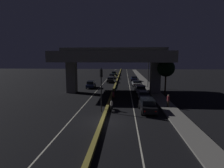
{
  "coord_description": "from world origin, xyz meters",
  "views": [
    {
      "loc": [
        2.25,
        -17.46,
        6.52
      ],
      "look_at": [
        -0.29,
        17.98,
        1.47
      ],
      "focal_mm": 28.0,
      "sensor_mm": 36.0,
      "label": 1
    }
  ],
  "objects_px": {
    "traffic_light_left_of_median": "(101,82)",
    "street_lamp": "(147,66)",
    "pedestrian_on_sidewalk": "(168,101)",
    "car_black_second_oncoming": "(110,80)",
    "car_silver_third": "(140,89)",
    "motorcycle_white_filtering_far": "(116,89)",
    "car_grey_second": "(144,95)",
    "car_dark_green_fourth_oncoming": "(114,73)",
    "car_silver_fourth": "(136,83)",
    "car_silver_third_oncoming": "(112,76)",
    "car_dark_blue_fifth": "(134,79)",
    "motorcycle_red_filtering_mid": "(113,95)",
    "car_black_lead": "(147,105)",
    "motorcycle_black_filtering_near": "(112,106)",
    "car_dark_blue_lead_oncoming": "(91,84)"
  },
  "relations": [
    {
      "from": "car_silver_third_oncoming",
      "to": "pedestrian_on_sidewalk",
      "type": "relative_size",
      "value": 2.52
    },
    {
      "from": "traffic_light_left_of_median",
      "to": "car_dark_green_fourth_oncoming",
      "type": "distance_m",
      "value": 50.22
    },
    {
      "from": "traffic_light_left_of_median",
      "to": "car_silver_fourth",
      "type": "xyz_separation_m",
      "value": [
        5.65,
        21.55,
        -3.03
      ]
    },
    {
      "from": "car_dark_green_fourth_oncoming",
      "to": "motorcycle_red_filtering_mid",
      "type": "xyz_separation_m",
      "value": [
        2.41,
        -43.2,
        -0.2
      ]
    },
    {
      "from": "pedestrian_on_sidewalk",
      "to": "car_grey_second",
      "type": "bearing_deg",
      "value": 124.0
    },
    {
      "from": "car_grey_second",
      "to": "car_dark_blue_fifth",
      "type": "xyz_separation_m",
      "value": [
        -0.2,
        23.85,
        0.03
      ]
    },
    {
      "from": "traffic_light_left_of_median",
      "to": "car_silver_third",
      "type": "distance_m",
      "value": 14.39
    },
    {
      "from": "motorcycle_black_filtering_near",
      "to": "motorcycle_red_filtering_mid",
      "type": "height_order",
      "value": "motorcycle_red_filtering_mid"
    },
    {
      "from": "car_grey_second",
      "to": "car_dark_green_fourth_oncoming",
      "type": "xyz_separation_m",
      "value": [
        -7.28,
        43.64,
        0.04
      ]
    },
    {
      "from": "traffic_light_left_of_median",
      "to": "street_lamp",
      "type": "xyz_separation_m",
      "value": [
        7.94,
        18.77,
        1.18
      ]
    },
    {
      "from": "car_silver_third",
      "to": "car_black_second_oncoming",
      "type": "distance_m",
      "value": 16.38
    },
    {
      "from": "car_silver_fourth",
      "to": "car_silver_third_oncoming",
      "type": "bearing_deg",
      "value": 20.9
    },
    {
      "from": "car_dark_blue_fifth",
      "to": "motorcycle_red_filtering_mid",
      "type": "distance_m",
      "value": 23.87
    },
    {
      "from": "car_silver_third_oncoming",
      "to": "car_dark_green_fourth_oncoming",
      "type": "relative_size",
      "value": 0.94
    },
    {
      "from": "car_dark_green_fourth_oncoming",
      "to": "motorcycle_white_filtering_far",
      "type": "relative_size",
      "value": 2.3
    },
    {
      "from": "traffic_light_left_of_median",
      "to": "car_dark_blue_fifth",
      "type": "relative_size",
      "value": 1.3
    },
    {
      "from": "car_silver_third",
      "to": "car_dark_blue_fifth",
      "type": "distance_m",
      "value": 17.57
    },
    {
      "from": "traffic_light_left_of_median",
      "to": "car_grey_second",
      "type": "bearing_deg",
      "value": 47.62
    },
    {
      "from": "car_dark_blue_lead_oncoming",
      "to": "car_silver_third_oncoming",
      "type": "height_order",
      "value": "car_silver_third_oncoming"
    },
    {
      "from": "car_dark_blue_fifth",
      "to": "car_silver_third",
      "type": "bearing_deg",
      "value": -178.44
    },
    {
      "from": "motorcycle_white_filtering_far",
      "to": "car_grey_second",
      "type": "bearing_deg",
      "value": -139.07
    },
    {
      "from": "street_lamp",
      "to": "car_black_lead",
      "type": "bearing_deg",
      "value": -96.78
    },
    {
      "from": "car_black_second_oncoming",
      "to": "car_dark_green_fourth_oncoming",
      "type": "height_order",
      "value": "car_dark_green_fourth_oncoming"
    },
    {
      "from": "street_lamp",
      "to": "car_silver_third",
      "type": "distance_m",
      "value": 7.57
    },
    {
      "from": "motorcycle_black_filtering_near",
      "to": "car_grey_second",
      "type": "bearing_deg",
      "value": -33.34
    },
    {
      "from": "car_dark_blue_fifth",
      "to": "traffic_light_left_of_median",
      "type": "bearing_deg",
      "value": 170.13
    },
    {
      "from": "car_grey_second",
      "to": "car_dark_blue_fifth",
      "type": "bearing_deg",
      "value": 0.71
    },
    {
      "from": "traffic_light_left_of_median",
      "to": "motorcycle_white_filtering_far",
      "type": "relative_size",
      "value": 2.85
    },
    {
      "from": "car_silver_third",
      "to": "motorcycle_white_filtering_far",
      "type": "bearing_deg",
      "value": 89.33
    },
    {
      "from": "motorcycle_black_filtering_near",
      "to": "car_dark_blue_fifth",
      "type": "bearing_deg",
      "value": -4.12
    },
    {
      "from": "car_silver_third",
      "to": "car_black_second_oncoming",
      "type": "xyz_separation_m",
      "value": [
        -7.03,
        14.79,
        -0.0
      ]
    },
    {
      "from": "pedestrian_on_sidewalk",
      "to": "car_black_second_oncoming",
      "type": "bearing_deg",
      "value": 111.27
    },
    {
      "from": "traffic_light_left_of_median",
      "to": "street_lamp",
      "type": "relative_size",
      "value": 0.66
    },
    {
      "from": "car_silver_fourth",
      "to": "car_dark_green_fourth_oncoming",
      "type": "distance_m",
      "value": 29.42
    },
    {
      "from": "traffic_light_left_of_median",
      "to": "car_silver_third",
      "type": "height_order",
      "value": "traffic_light_left_of_median"
    },
    {
      "from": "traffic_light_left_of_median",
      "to": "car_silver_third",
      "type": "bearing_deg",
      "value": 65.01
    },
    {
      "from": "car_silver_third",
      "to": "car_black_second_oncoming",
      "type": "relative_size",
      "value": 0.97
    },
    {
      "from": "car_black_second_oncoming",
      "to": "pedestrian_on_sidewalk",
      "type": "bearing_deg",
      "value": 19.14
    },
    {
      "from": "street_lamp",
      "to": "car_dark_green_fourth_oncoming",
      "type": "relative_size",
      "value": 1.89
    },
    {
      "from": "car_silver_third_oncoming",
      "to": "motorcycle_red_filtering_mid",
      "type": "xyz_separation_m",
      "value": [
        2.33,
        -30.65,
        -0.22
      ]
    },
    {
      "from": "car_dark_blue_fifth",
      "to": "motorcycle_red_filtering_mid",
      "type": "bearing_deg",
      "value": 169.54
    },
    {
      "from": "traffic_light_left_of_median",
      "to": "motorcycle_white_filtering_far",
      "type": "distance_m",
      "value": 13.17
    },
    {
      "from": "motorcycle_black_filtering_near",
      "to": "motorcycle_red_filtering_mid",
      "type": "distance_m",
      "value": 6.47
    },
    {
      "from": "car_black_lead",
      "to": "car_dark_green_fourth_oncoming",
      "type": "xyz_separation_m",
      "value": [
        -7.1,
        49.87,
        -0.04
      ]
    },
    {
      "from": "car_silver_third_oncoming",
      "to": "motorcycle_white_filtering_far",
      "type": "height_order",
      "value": "car_silver_third_oncoming"
    },
    {
      "from": "street_lamp",
      "to": "car_grey_second",
      "type": "height_order",
      "value": "street_lamp"
    },
    {
      "from": "car_silver_fourth",
      "to": "car_silver_third_oncoming",
      "type": "relative_size",
      "value": 1.07
    },
    {
      "from": "car_silver_third_oncoming",
      "to": "motorcycle_white_filtering_far",
      "type": "xyz_separation_m",
      "value": [
        2.56,
        -24.85,
        -0.22
      ]
    },
    {
      "from": "motorcycle_white_filtering_far",
      "to": "pedestrian_on_sidewalk",
      "type": "distance_m",
      "value": 12.86
    },
    {
      "from": "car_grey_second",
      "to": "car_dark_blue_lead_oncoming",
      "type": "distance_m",
      "value": 15.63
    }
  ]
}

